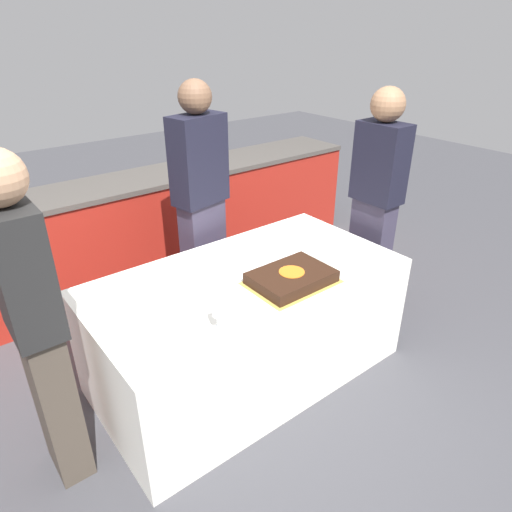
% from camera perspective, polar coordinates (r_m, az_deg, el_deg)
% --- Properties ---
extents(ground_plane, '(14.00, 14.00, 0.00)m').
position_cam_1_polar(ground_plane, '(3.13, -1.07, -14.03)').
color(ground_plane, '#424247').
extents(back_counter, '(4.40, 0.58, 0.92)m').
position_cam_1_polar(back_counter, '(4.06, -14.66, 3.04)').
color(back_counter, '#A82319').
rests_on(back_counter, ground_plane).
extents(dining_table, '(1.88, 0.99, 0.73)m').
position_cam_1_polar(dining_table, '(2.91, -1.13, -8.61)').
color(dining_table, white).
rests_on(dining_table, ground_plane).
extents(cake, '(0.49, 0.36, 0.07)m').
position_cam_1_polar(cake, '(2.61, 4.46, -2.69)').
color(cake, gold).
rests_on(cake, dining_table).
extents(plate_stack, '(0.20, 0.20, 0.04)m').
position_cam_1_polar(plate_stack, '(2.35, -13.53, -7.59)').
color(plate_stack, white).
rests_on(plate_stack, dining_table).
extents(wine_glass, '(0.06, 0.06, 0.16)m').
position_cam_1_polar(wine_glass, '(2.20, -4.90, -6.69)').
color(wine_glass, white).
rests_on(wine_glass, dining_table).
extents(side_plate_near_cake, '(0.20, 0.20, 0.00)m').
position_cam_1_polar(side_plate_near_cake, '(2.83, 0.22, -0.89)').
color(side_plate_near_cake, white).
rests_on(side_plate_near_cake, dining_table).
extents(utensil_pile, '(0.17, 0.09, 0.02)m').
position_cam_1_polar(utensil_pile, '(2.49, 4.46, -4.96)').
color(utensil_pile, white).
rests_on(utensil_pile, dining_table).
extents(person_cutting_cake, '(0.41, 0.27, 1.76)m').
position_cam_1_polar(person_cutting_cake, '(3.24, -6.86, 6.36)').
color(person_cutting_cake, '#383347').
rests_on(person_cutting_cake, ground_plane).
extents(person_seated_left, '(0.23, 0.33, 1.67)m').
position_cam_1_polar(person_seated_left, '(2.24, -25.89, -7.62)').
color(person_seated_left, '#4C4238').
rests_on(person_seated_left, ground_plane).
extents(person_seated_right, '(0.23, 0.34, 1.70)m').
position_cam_1_polar(person_seated_right, '(3.39, 14.68, 6.34)').
color(person_seated_right, '#383347').
rests_on(person_seated_right, ground_plane).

